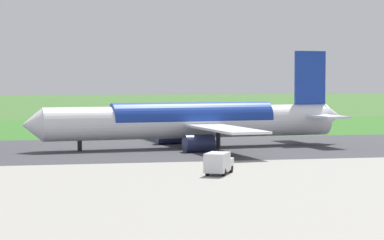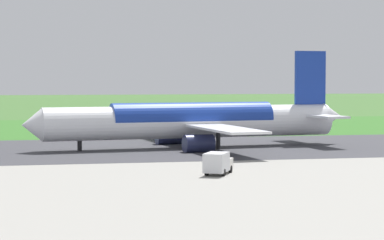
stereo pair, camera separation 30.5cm
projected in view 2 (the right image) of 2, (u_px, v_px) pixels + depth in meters
name	position (u px, v px, depth m)	size (l,w,h in m)	color
ground_plane	(154.00, 149.00, 124.92)	(800.00, 800.00, 0.00)	#3D662D
runway_asphalt	(154.00, 148.00, 124.92)	(600.00, 41.56, 0.06)	#38383D
grass_verge_foreground	(119.00, 129.00, 173.67)	(600.00, 80.00, 0.04)	#346B27
airliner_main	(194.00, 121.00, 126.06)	(54.12, 44.40, 15.88)	white
service_truck_fuel	(218.00, 163.00, 90.98)	(4.70, 6.18, 2.65)	silver
no_stopping_sign	(187.00, 120.00, 181.16)	(0.60, 0.10, 2.72)	slate
traffic_cone_orange	(164.00, 126.00, 179.52)	(0.40, 0.40, 0.55)	orange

